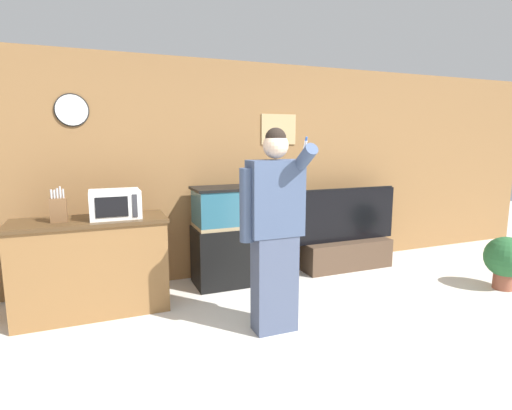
{
  "coord_description": "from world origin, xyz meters",
  "views": [
    {
      "loc": [
        -1.56,
        -2.07,
        1.68
      ],
      "look_at": [
        -0.14,
        1.47,
        1.05
      ],
      "focal_mm": 28.0,
      "sensor_mm": 36.0,
      "label": 1
    }
  ],
  "objects": [
    {
      "name": "microwave",
      "position": [
        -1.41,
        1.97,
        1.06
      ],
      "size": [
        0.46,
        0.37,
        0.27
      ],
      "color": "white",
      "rests_on": "counter_island"
    },
    {
      "name": "ground_plane",
      "position": [
        0.0,
        0.0,
        0.0
      ],
      "size": [
        18.0,
        18.0,
        0.0
      ],
      "primitive_type": "plane",
      "color": "beige"
    },
    {
      "name": "counter_island",
      "position": [
        -1.65,
        1.98,
        0.47
      ],
      "size": [
        1.42,
        0.6,
        0.93
      ],
      "color": "brown",
      "rests_on": "ground_plane"
    },
    {
      "name": "knife_block",
      "position": [
        -1.9,
        1.94,
        1.05
      ],
      "size": [
        0.14,
        0.1,
        0.33
      ],
      "color": "brown",
      "rests_on": "counter_island"
    },
    {
      "name": "potted_plant",
      "position": [
        2.66,
        0.9,
        0.35
      ],
      "size": [
        0.46,
        0.46,
        0.6
      ],
      "color": "brown",
      "rests_on": "ground_plane"
    },
    {
      "name": "aquarium_on_stand",
      "position": [
        -0.01,
        2.24,
        0.58
      ],
      "size": [
        1.13,
        0.5,
        1.15
      ],
      "color": "black",
      "rests_on": "ground_plane"
    },
    {
      "name": "person_standing",
      "position": [
        -0.18,
        0.96,
        0.93
      ],
      "size": [
        0.56,
        0.42,
        1.78
      ],
      "color": "#424C66",
      "rests_on": "ground_plane"
    },
    {
      "name": "wall_back_paneled",
      "position": [
        -0.0,
        2.6,
        1.3
      ],
      "size": [
        10.0,
        0.08,
        2.6
      ],
      "color": "olive",
      "rests_on": "ground_plane"
    },
    {
      "name": "tv_on_stand",
      "position": [
        1.43,
        2.21,
        0.31
      ],
      "size": [
        1.45,
        0.4,
        1.06
      ],
      "color": "#4C3828",
      "rests_on": "ground_plane"
    }
  ]
}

